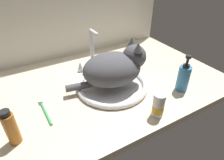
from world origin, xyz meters
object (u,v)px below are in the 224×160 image
at_px(cat, 116,67).
at_px(amber_bottle, 11,128).
at_px(pill_bottle, 158,106).
at_px(sink_basin, 112,85).
at_px(soap_pump_bottle, 183,78).
at_px(faucet, 93,55).
at_px(toothbrush, 45,111).

xyz_separation_m(cat, amber_bottle, (-0.46, -0.11, -0.04)).
bearing_deg(pill_bottle, amber_bottle, 164.44).
height_order(sink_basin, soap_pump_bottle, soap_pump_bottle).
distance_m(sink_basin, amber_bottle, 0.46).
bearing_deg(cat, amber_bottle, -166.54).
height_order(faucet, soap_pump_bottle, faucet).
xyz_separation_m(sink_basin, pill_bottle, (0.06, -0.25, 0.04)).
relative_size(cat, soap_pump_bottle, 2.16).
bearing_deg(sink_basin, faucet, 90.00).
distance_m(faucet, soap_pump_bottle, 0.47).
xyz_separation_m(sink_basin, soap_pump_bottle, (0.27, -0.18, 0.05)).
xyz_separation_m(faucet, amber_bottle, (-0.44, -0.32, -0.02)).
height_order(sink_basin, faucet, faucet).
distance_m(faucet, cat, 0.21).
bearing_deg(pill_bottle, toothbrush, 148.07).
distance_m(cat, amber_bottle, 0.47).
bearing_deg(faucet, soap_pump_bottle, -54.74).
xyz_separation_m(faucet, pill_bottle, (0.06, -0.46, -0.04)).
height_order(cat, soap_pump_bottle, cat).
bearing_deg(faucet, toothbrush, -145.20).
bearing_deg(cat, sink_basin, 170.07).
xyz_separation_m(sink_basin, toothbrush, (-0.32, -0.02, -0.00)).
relative_size(soap_pump_bottle, amber_bottle, 1.28).
height_order(sink_basin, pill_bottle, pill_bottle).
relative_size(faucet, toothbrush, 1.35).
bearing_deg(pill_bottle, cat, 99.11).
relative_size(faucet, amber_bottle, 1.63).
relative_size(sink_basin, pill_bottle, 3.33).
height_order(amber_bottle, pill_bottle, amber_bottle).
relative_size(faucet, soap_pump_bottle, 1.27).
distance_m(cat, pill_bottle, 0.26).
distance_m(sink_basin, soap_pump_bottle, 0.33).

